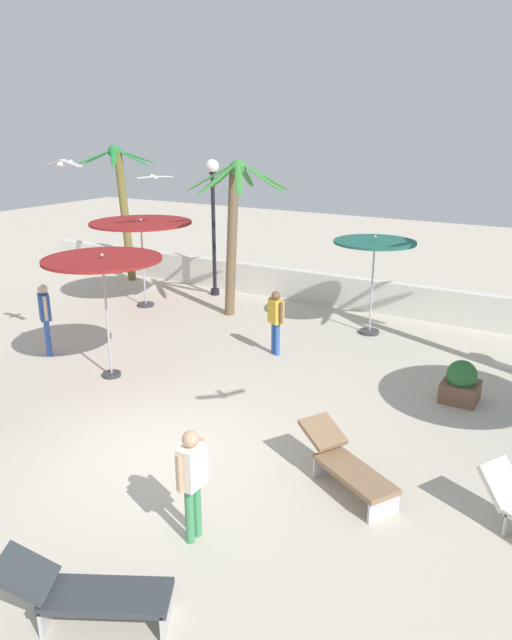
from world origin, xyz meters
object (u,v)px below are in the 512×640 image
at_px(patio_umbrella_0, 374,250).
at_px(palm_tree_0, 234,217).
at_px(guest_2, 276,317).
at_px(planter, 461,383).
at_px(patio_umbrella_2, 141,226).
at_px(lounge_chair_2, 346,463).
at_px(palm_tree_2, 122,195).
at_px(seagull_2, 154,177).
at_px(lounge_chair_1, 85,592).
at_px(patio_umbrella_4, 103,265).
at_px(guest_1, 192,475).
at_px(guest_0, 45,312).
at_px(lamp_post_0, 213,208).
at_px(seagull_0, 64,163).

bearing_deg(patio_umbrella_0, palm_tree_0, -172.95).
height_order(guest_2, planter, guest_2).
bearing_deg(patio_umbrella_2, lounge_chair_2, -33.26).
relative_size(palm_tree_2, seagull_2, 4.80).
xyz_separation_m(patio_umbrella_2, lounge_chair_1, (7.48, -9.72, -2.04)).
bearing_deg(planter, patio_umbrella_0, 135.09).
relative_size(patio_umbrella_2, lounge_chair_2, 1.60).
distance_m(lounge_chair_2, seagull_2, 9.96).
bearing_deg(patio_umbrella_4, guest_1, -35.97).
height_order(patio_umbrella_4, planter, patio_umbrella_4).
bearing_deg(patio_umbrella_2, seagull_2, -30.83).
xyz_separation_m(palm_tree_0, guest_0, (-2.15, -4.92, -1.79)).
height_order(patio_umbrella_2, patio_umbrella_4, patio_umbrella_4).
bearing_deg(lamp_post_0, patio_umbrella_0, -10.77).
distance_m(patio_umbrella_0, guest_1, 9.18).
bearing_deg(seagull_2, guest_0, -97.33).
distance_m(palm_tree_2, seagull_0, 8.73).
xyz_separation_m(seagull_0, seagull_2, (-1.01, 3.94, -0.57)).
bearing_deg(lounge_chair_1, patio_umbrella_4, 131.41).
height_order(seagull_2, planter, seagull_2).
height_order(guest_0, guest_1, guest_0).
relative_size(seagull_0, planter, 1.19).
bearing_deg(patio_umbrella_2, palm_tree_2, 140.94).
bearing_deg(patio_umbrella_4, seagull_2, 114.20).
distance_m(guest_0, guest_1, 7.85).
distance_m(lamp_post_0, guest_0, 6.72).
relative_size(patio_umbrella_2, guest_1, 1.88).
relative_size(patio_umbrella_4, seagull_2, 2.83).
distance_m(patio_umbrella_4, palm_tree_2, 8.94).
distance_m(patio_umbrella_0, guest_2, 3.23).
bearing_deg(seagull_2, lounge_chair_2, -33.63).
height_order(patio_umbrella_0, seagull_2, seagull_2).
distance_m(palm_tree_0, seagull_2, 2.39).
height_order(palm_tree_0, guest_2, palm_tree_0).
relative_size(patio_umbrella_0, planter, 3.07).
distance_m(guest_2, seagull_2, 5.21).
xyz_separation_m(guest_1, guest_2, (-2.30, 6.46, -0.02)).
distance_m(patio_umbrella_0, lounge_chair_2, 7.48).
xyz_separation_m(palm_tree_0, lamp_post_0, (-1.77, 1.56, -0.06)).
distance_m(patio_umbrella_2, palm_tree_2, 3.69).
height_order(patio_umbrella_2, palm_tree_2, palm_tree_2).
bearing_deg(lounge_chair_1, guest_2, 104.48).
xyz_separation_m(guest_2, seagull_2, (-4.18, 0.82, 3.00)).
distance_m(palm_tree_0, lounge_chair_2, 9.18).
bearing_deg(palm_tree_0, lamp_post_0, 138.61).
bearing_deg(palm_tree_2, guest_0, -61.81).
relative_size(palm_tree_0, lounge_chair_2, 2.36).
distance_m(patio_umbrella_2, lamp_post_0, 2.44).
relative_size(palm_tree_0, guest_0, 2.51).
distance_m(patio_umbrella_0, lounge_chair_1, 10.96).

